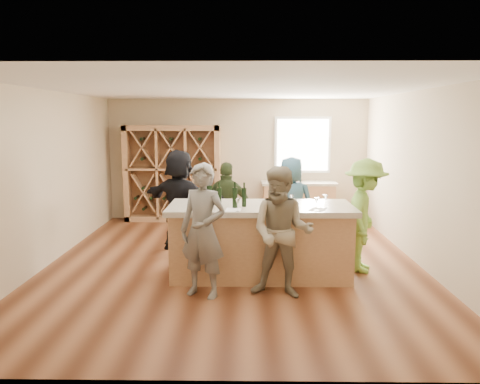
{
  "coord_description": "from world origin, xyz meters",
  "views": [
    {
      "loc": [
        0.21,
        -7.4,
        2.33
      ],
      "look_at": [
        0.1,
        0.2,
        1.15
      ],
      "focal_mm": 35.0,
      "sensor_mm": 36.0,
      "label": 1
    }
  ],
  "objects_px": {
    "wine_bottle_b": "(209,197)",
    "person_near_left": "(203,231)",
    "tasting_counter_base": "(261,243)",
    "wine_rack": "(173,174)",
    "sink": "(290,178)",
    "person_far_mid": "(227,207)",
    "wine_bottle_c": "(219,197)",
    "person_near_right": "(282,233)",
    "person_server": "(365,216)",
    "wine_bottle_e": "(244,197)",
    "wine_bottle_a": "(200,198)",
    "person_far_right": "(291,204)",
    "person_far_left": "(180,200)",
    "wine_bottle_d": "(235,198)"
  },
  "relations": [
    {
      "from": "person_server",
      "to": "sink",
      "type": "bearing_deg",
      "value": 31.3
    },
    {
      "from": "wine_bottle_a",
      "to": "sink",
      "type": "bearing_deg",
      "value": 67.13
    },
    {
      "from": "person_near_right",
      "to": "wine_bottle_e",
      "type": "bearing_deg",
      "value": 138.82
    },
    {
      "from": "wine_bottle_c",
      "to": "person_far_left",
      "type": "height_order",
      "value": "person_far_left"
    },
    {
      "from": "wine_bottle_a",
      "to": "person_far_mid",
      "type": "bearing_deg",
      "value": 77.33
    },
    {
      "from": "tasting_counter_base",
      "to": "person_near_right",
      "type": "distance_m",
      "value": 0.94
    },
    {
      "from": "wine_bottle_e",
      "to": "person_near_left",
      "type": "height_order",
      "value": "person_near_left"
    },
    {
      "from": "wine_rack",
      "to": "person_server",
      "type": "distance_m",
      "value": 5.06
    },
    {
      "from": "sink",
      "to": "person_far_right",
      "type": "relative_size",
      "value": 0.32
    },
    {
      "from": "tasting_counter_base",
      "to": "wine_bottle_b",
      "type": "height_order",
      "value": "wine_bottle_b"
    },
    {
      "from": "sink",
      "to": "person_far_mid",
      "type": "height_order",
      "value": "person_far_mid"
    },
    {
      "from": "wine_bottle_b",
      "to": "person_near_left",
      "type": "distance_m",
      "value": 0.69
    },
    {
      "from": "person_near_left",
      "to": "person_far_left",
      "type": "distance_m",
      "value": 2.32
    },
    {
      "from": "person_far_mid",
      "to": "person_far_left",
      "type": "bearing_deg",
      "value": 4.74
    },
    {
      "from": "tasting_counter_base",
      "to": "wine_bottle_a",
      "type": "xyz_separation_m",
      "value": [
        -0.88,
        -0.13,
        0.71
      ]
    },
    {
      "from": "wine_bottle_c",
      "to": "person_near_right",
      "type": "xyz_separation_m",
      "value": [
        0.86,
        -0.74,
        -0.35
      ]
    },
    {
      "from": "person_far_mid",
      "to": "wine_rack",
      "type": "bearing_deg",
      "value": -51.44
    },
    {
      "from": "person_server",
      "to": "wine_bottle_c",
      "type": "bearing_deg",
      "value": 116.88
    },
    {
      "from": "wine_rack",
      "to": "tasting_counter_base",
      "type": "height_order",
      "value": "wine_rack"
    },
    {
      "from": "wine_bottle_a",
      "to": "person_near_right",
      "type": "bearing_deg",
      "value": -31.42
    },
    {
      "from": "wine_bottle_e",
      "to": "tasting_counter_base",
      "type": "bearing_deg",
      "value": 25.37
    },
    {
      "from": "wine_bottle_b",
      "to": "person_far_right",
      "type": "height_order",
      "value": "person_far_right"
    },
    {
      "from": "wine_bottle_a",
      "to": "wine_bottle_c",
      "type": "relative_size",
      "value": 0.97
    },
    {
      "from": "wine_bottle_b",
      "to": "wine_bottle_c",
      "type": "height_order",
      "value": "wine_bottle_b"
    },
    {
      "from": "sink",
      "to": "person_near_left",
      "type": "distance_m",
      "value": 4.89
    },
    {
      "from": "tasting_counter_base",
      "to": "person_far_left",
      "type": "xyz_separation_m",
      "value": [
        -1.41,
        1.42,
        0.41
      ]
    },
    {
      "from": "wine_bottle_a",
      "to": "wine_bottle_d",
      "type": "height_order",
      "value": "wine_bottle_d"
    },
    {
      "from": "wine_rack",
      "to": "wine_bottle_e",
      "type": "bearing_deg",
      "value": -67.26
    },
    {
      "from": "wine_bottle_b",
      "to": "sink",
      "type": "bearing_deg",
      "value": 69.38
    },
    {
      "from": "wine_rack",
      "to": "wine_bottle_d",
      "type": "xyz_separation_m",
      "value": [
        1.54,
        -4.1,
        0.13
      ]
    },
    {
      "from": "wine_bottle_e",
      "to": "person_near_right",
      "type": "distance_m",
      "value": 0.94
    },
    {
      "from": "tasting_counter_base",
      "to": "wine_bottle_d",
      "type": "xyz_separation_m",
      "value": [
        -0.38,
        -0.22,
        0.73
      ]
    },
    {
      "from": "person_near_left",
      "to": "person_far_right",
      "type": "bearing_deg",
      "value": 82.12
    },
    {
      "from": "wine_bottle_a",
      "to": "wine_bottle_e",
      "type": "height_order",
      "value": "wine_bottle_e"
    },
    {
      "from": "wine_bottle_c",
      "to": "person_server",
      "type": "height_order",
      "value": "person_server"
    },
    {
      "from": "tasting_counter_base",
      "to": "wine_bottle_c",
      "type": "bearing_deg",
      "value": -172.2
    },
    {
      "from": "wine_bottle_e",
      "to": "person_far_right",
      "type": "distance_m",
      "value": 1.76
    },
    {
      "from": "sink",
      "to": "tasting_counter_base",
      "type": "xyz_separation_m",
      "value": [
        -0.78,
        -3.81,
        -0.51
      ]
    },
    {
      "from": "wine_bottle_c",
      "to": "person_near_right",
      "type": "relative_size",
      "value": 0.16
    },
    {
      "from": "wine_bottle_c",
      "to": "person_far_left",
      "type": "bearing_deg",
      "value": 117.99
    },
    {
      "from": "wine_bottle_b",
      "to": "person_near_left",
      "type": "relative_size",
      "value": 0.18
    },
    {
      "from": "person_near_left",
      "to": "wine_bottle_c",
      "type": "bearing_deg",
      "value": 100.43
    },
    {
      "from": "person_far_mid",
      "to": "tasting_counter_base",
      "type": "bearing_deg",
      "value": 122.81
    },
    {
      "from": "wine_rack",
      "to": "person_far_left",
      "type": "height_order",
      "value": "wine_rack"
    },
    {
      "from": "wine_rack",
      "to": "person_far_right",
      "type": "distance_m",
      "value": 3.53
    },
    {
      "from": "tasting_counter_base",
      "to": "person_near_left",
      "type": "height_order",
      "value": "person_near_left"
    },
    {
      "from": "person_server",
      "to": "person_far_right",
      "type": "xyz_separation_m",
      "value": [
        -1.03,
        1.14,
        -0.03
      ]
    },
    {
      "from": "wine_bottle_c",
      "to": "person_near_left",
      "type": "bearing_deg",
      "value": -103.21
    },
    {
      "from": "wine_bottle_c",
      "to": "person_far_left",
      "type": "xyz_separation_m",
      "value": [
        -0.8,
        1.5,
        -0.31
      ]
    },
    {
      "from": "wine_bottle_d",
      "to": "person_server",
      "type": "bearing_deg",
      "value": 13.61
    }
  ]
}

